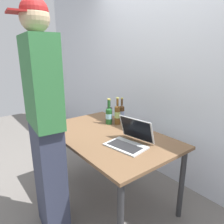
% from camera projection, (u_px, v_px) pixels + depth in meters
% --- Properties ---
extents(ground_plane, '(8.00, 8.00, 0.00)m').
position_uv_depth(ground_plane, '(108.00, 196.00, 2.31)').
color(ground_plane, slate).
rests_on(ground_plane, ground).
extents(desk, '(1.42, 0.87, 0.75)m').
position_uv_depth(desk, '(108.00, 141.00, 2.12)').
color(desk, brown).
rests_on(desk, ground).
extents(laptop, '(0.40, 0.36, 0.23)m').
position_uv_depth(laptop, '(130.00, 139.00, 1.85)').
color(laptop, '#B7BABC').
rests_on(laptop, desk).
extents(beer_bottle_green, '(0.07, 0.07, 0.27)m').
position_uv_depth(beer_bottle_green, '(109.00, 113.00, 2.47)').
color(beer_bottle_green, '#333333').
rests_on(beer_bottle_green, desk).
extents(beer_bottle_amber, '(0.07, 0.07, 0.31)m').
position_uv_depth(beer_bottle_amber, '(117.00, 114.00, 2.36)').
color(beer_bottle_amber, brown).
rests_on(beer_bottle_amber, desk).
extents(beer_bottle_dark, '(0.06, 0.06, 0.29)m').
position_uv_depth(beer_bottle_dark, '(122.00, 113.00, 2.45)').
color(beer_bottle_dark, '#472B14').
rests_on(beer_bottle_dark, desk).
extents(beer_bottle_brown, '(0.07, 0.07, 0.30)m').
position_uv_depth(beer_bottle_brown, '(109.00, 115.00, 2.38)').
color(beer_bottle_brown, '#1E5123').
rests_on(beer_bottle_brown, desk).
extents(person_figure, '(0.47, 0.31, 1.92)m').
position_uv_depth(person_figure, '(45.00, 126.00, 1.66)').
color(person_figure, '#2D3347').
rests_on(person_figure, ground).
extents(back_wall, '(6.00, 0.10, 2.60)m').
position_uv_depth(back_wall, '(167.00, 74.00, 2.48)').
color(back_wall, silver).
rests_on(back_wall, ground).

